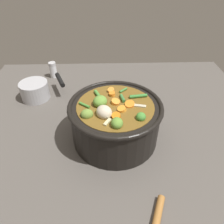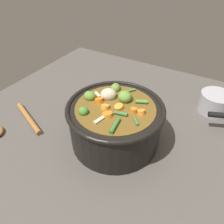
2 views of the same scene
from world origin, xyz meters
name	(u,v)px [view 1 (image 1 of 2)]	position (x,y,z in m)	size (l,w,h in m)	color
ground_plane	(115,137)	(0.00, 0.00, 0.00)	(1.10, 1.10, 0.00)	#514C47
cooking_pot	(115,121)	(0.00, 0.00, 0.07)	(0.28, 0.28, 0.16)	black
salt_shaker	(53,70)	(0.27, -0.41, 0.04)	(0.03, 0.03, 0.07)	silver
small_saucepan	(36,90)	(0.31, -0.24, 0.04)	(0.18, 0.14, 0.07)	#ADADB2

